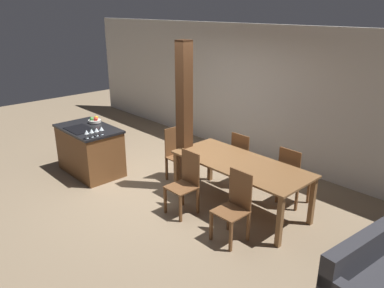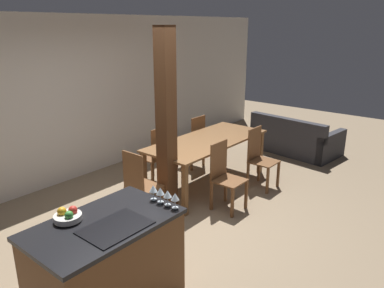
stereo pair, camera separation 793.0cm
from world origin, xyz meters
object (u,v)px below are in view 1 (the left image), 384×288
Objects in this scene: wine_glass_near at (87,132)px; dining_chair_far_left at (243,159)px; wine_glass_end at (101,129)px; dining_chair_near_right at (234,206)px; dining_chair_head_end at (177,153)px; timber_post at (184,119)px; dining_chair_far_right at (292,176)px; dining_table at (240,168)px; fruit_bowl at (95,120)px; dining_chair_near_left at (185,182)px; kitchen_island at (90,150)px; wine_glass_middle at (92,131)px; wine_glass_far at (97,130)px.

wine_glass_near is 0.15× the size of dining_chair_far_left.
wine_glass_end is 2.81m from dining_chair_near_right.
dining_chair_head_end is 0.86m from timber_post.
dining_chair_far_right is at bearing -180.00° from dining_chair_far_left.
wine_glass_end reaches higher than dining_table.
fruit_bowl is 2.94m from dining_chair_far_left.
dining_chair_near_left and dining_chair_head_end have the same top height.
dining_chair_far_right is at bearing 32.40° from wine_glass_end.
kitchen_island is at bearing 176.18° from wine_glass_end.
timber_post is at bearing 53.90° from dining_chair_far_left.
kitchen_island is at bearing 158.44° from wine_glass_middle.
wine_glass_far is at bearing -26.81° from fruit_bowl.
dining_chair_far_right is at bearing 27.17° from kitchen_island.
dining_chair_head_end is at bearing 36.89° from kitchen_island.
kitchen_island is 3.73m from dining_chair_far_right.
fruit_bowl reaches higher than kitchen_island.
dining_table is 0.86m from dining_chair_near_left.
wine_glass_far is 0.15× the size of dining_chair_far_right.
dining_chair_near_left is at bearing 17.50° from wine_glass_middle.
dining_chair_far_left is at bearing 125.57° from dining_table.
wine_glass_near is 0.09m from wine_glass_middle.
dining_chair_near_right is 1.00× the size of dining_chair_far_right.
wine_glass_near is 0.28m from wine_glass_end.
dining_chair_far_left is at bearing 0.00° from dining_chair_far_right.
timber_post is at bearing 161.40° from dining_chair_near_right.
wine_glass_near is at bearing 149.73° from dining_chair_head_end.
wine_glass_end is 3.29m from dining_chair_far_right.
dining_chair_far_left is at bearing 53.90° from timber_post.
wine_glass_end is 1.87m from dining_chair_near_left.
dining_chair_near_left and dining_chair_near_right have the same top height.
kitchen_island is at bearing -160.23° from dining_table.
dining_chair_head_end is (0.78, 1.34, -0.52)m from wine_glass_near.
wine_glass_end is 0.15× the size of dining_chair_far_left.
dining_chair_near_left is at bearing 180.00° from dining_chair_near_right.
timber_post is (-0.61, -0.84, 0.76)m from dining_chair_far_left.
fruit_bowl is 0.90m from wine_glass_middle.
wine_glass_middle is 0.15× the size of dining_chair_near_right.
timber_post is at bearing 27.73° from dining_chair_far_right.
fruit_bowl is 3.81m from dining_chair_far_right.
dining_table is 2.25× the size of dining_chair_far_right.
dining_chair_far_right and dining_chair_head_end have the same top height.
dining_chair_far_right is 1.00× the size of dining_chair_head_end.
wine_glass_near is at bearing 48.97° from dining_chair_far_left.
wine_glass_end is at bearing -154.92° from dining_table.
dining_chair_near_right is 1.84m from timber_post.
dining_table is 1.25m from timber_post.
wine_glass_far is 2.55m from dining_table.
kitchen_island is at bearing -153.35° from timber_post.
wine_glass_near is 0.15× the size of dining_chair_near_right.
dining_chair_head_end is (0.78, 1.15, -0.52)m from wine_glass_far.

